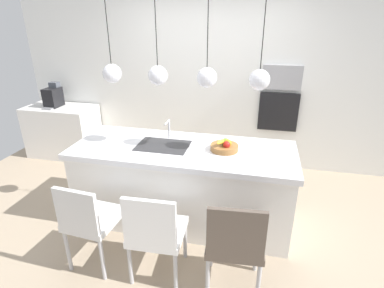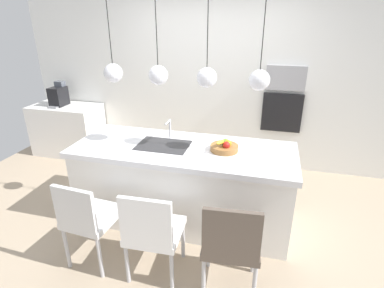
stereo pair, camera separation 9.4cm
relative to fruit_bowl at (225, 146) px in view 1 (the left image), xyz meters
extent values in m
plane|color=tan|center=(-0.44, -0.03, -0.94)|extent=(6.60, 6.60, 0.00)
cube|color=white|center=(-0.44, 1.62, 0.36)|extent=(6.00, 0.10, 2.60)
cube|color=white|center=(-0.44, -0.03, -0.52)|extent=(2.32, 0.86, 0.83)
cube|color=white|center=(-0.44, -0.03, -0.08)|extent=(2.38, 0.92, 0.06)
cube|color=#2D2D30|center=(-0.67, -0.03, -0.05)|extent=(0.56, 0.40, 0.02)
cylinder|color=silver|center=(-0.67, 0.21, 0.06)|extent=(0.02, 0.02, 0.22)
cylinder|color=silver|center=(-0.67, 0.13, 0.16)|extent=(0.02, 0.16, 0.02)
cylinder|color=#9E6B38|center=(0.00, 0.00, -0.02)|extent=(0.29, 0.29, 0.06)
sphere|color=red|center=(0.02, -0.05, 0.04)|extent=(0.07, 0.07, 0.07)
sphere|color=olive|center=(0.01, 0.02, 0.04)|extent=(0.08, 0.08, 0.08)
sphere|color=orange|center=(0.03, -0.01, 0.04)|extent=(0.08, 0.08, 0.08)
ellipsoid|color=yellow|center=(-0.03, -0.04, 0.06)|extent=(0.10, 0.19, 0.07)
cube|color=white|center=(-2.84, 1.25, -0.52)|extent=(1.10, 0.60, 0.83)
cube|color=black|center=(-2.92, 1.25, 0.04)|extent=(0.20, 0.28, 0.30)
cube|color=gray|center=(-2.92, 1.08, -0.09)|extent=(0.16, 0.08, 0.02)
cube|color=#4C515B|center=(-2.92, 1.34, 0.23)|extent=(0.14, 0.11, 0.08)
cube|color=#9E9EA3|center=(0.59, 1.55, 0.46)|extent=(0.54, 0.08, 0.34)
cube|color=black|center=(0.59, 1.55, -0.04)|extent=(0.56, 0.08, 0.56)
cube|color=silver|center=(-1.07, -0.86, -0.47)|extent=(0.46, 0.50, 0.06)
cube|color=silver|center=(-1.09, -1.07, -0.24)|extent=(0.40, 0.07, 0.39)
cylinder|color=#B2B2B7|center=(-0.88, -0.67, -0.72)|extent=(0.04, 0.04, 0.44)
cylinder|color=#B2B2B7|center=(-1.24, -0.64, -0.72)|extent=(0.04, 0.04, 0.44)
cylinder|color=#B2B2B7|center=(-0.91, -1.08, -0.72)|extent=(0.04, 0.04, 0.44)
cylinder|color=#B2B2B7|center=(-1.27, -1.05, -0.72)|extent=(0.04, 0.04, 0.44)
cube|color=white|center=(-0.46, -0.86, -0.51)|extent=(0.48, 0.48, 0.06)
cube|color=white|center=(-0.45, -1.07, -0.26)|extent=(0.44, 0.06, 0.43)
cylinder|color=#B2B2B7|center=(-0.27, -0.65, -0.74)|extent=(0.04, 0.04, 0.40)
cylinder|color=#B2B2B7|center=(-0.67, -0.67, -0.74)|extent=(0.04, 0.04, 0.40)
cylinder|color=#B2B2B7|center=(-0.25, -1.05, -0.74)|extent=(0.04, 0.04, 0.40)
cylinder|color=#B2B2B7|center=(-0.65, -1.07, -0.74)|extent=(0.04, 0.04, 0.40)
cube|color=brown|center=(0.21, -0.86, -0.51)|extent=(0.50, 0.44, 0.06)
cube|color=brown|center=(0.23, -1.04, -0.26)|extent=(0.45, 0.08, 0.43)
cylinder|color=#B2B2B7|center=(0.40, -0.67, -0.74)|extent=(0.04, 0.04, 0.40)
cylinder|color=#B2B2B7|center=(-0.01, -0.70, -0.74)|extent=(0.04, 0.04, 0.40)
cylinder|color=#B2B2B7|center=(0.43, -1.01, -0.74)|extent=(0.04, 0.04, 0.40)
cylinder|color=#B2B2B7|center=(0.02, -1.05, -0.74)|extent=(0.04, 0.04, 0.40)
sphere|color=silver|center=(-1.18, -0.03, 0.71)|extent=(0.20, 0.20, 0.20)
cylinder|color=black|center=(-1.18, -0.03, 1.11)|extent=(0.01, 0.01, 0.60)
sphere|color=silver|center=(-0.69, -0.03, 0.71)|extent=(0.20, 0.20, 0.20)
cylinder|color=black|center=(-0.69, -0.03, 1.11)|extent=(0.01, 0.01, 0.60)
sphere|color=silver|center=(-0.20, -0.03, 0.71)|extent=(0.20, 0.20, 0.20)
cylinder|color=black|center=(-0.20, -0.03, 1.11)|extent=(0.01, 0.01, 0.60)
sphere|color=silver|center=(0.30, -0.03, 0.71)|extent=(0.20, 0.20, 0.20)
cylinder|color=black|center=(0.30, -0.03, 1.11)|extent=(0.01, 0.01, 0.60)
camera|label=1|loc=(0.32, -2.92, 1.26)|focal=28.59mm
camera|label=2|loc=(0.41, -2.90, 1.26)|focal=28.59mm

